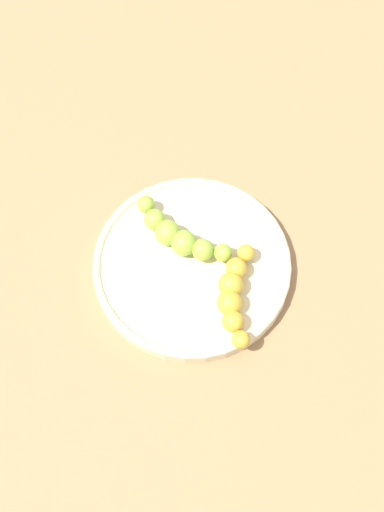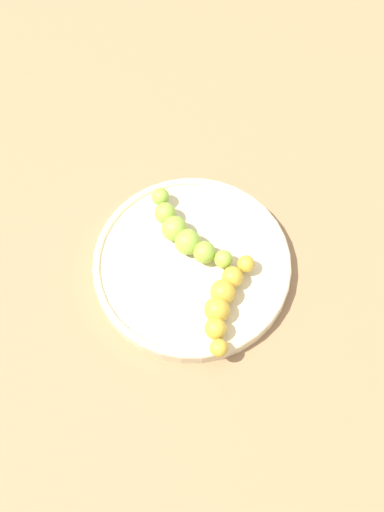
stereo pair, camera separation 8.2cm
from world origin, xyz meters
The scene contains 4 objects.
ground_plane centered at (0.00, 0.00, 0.00)m, with size 2.40×2.40×0.00m, color #936D47.
fruit_bowl centered at (0.00, 0.00, 0.01)m, with size 0.25×0.25×0.02m.
banana_green centered at (0.02, -0.02, 0.04)m, with size 0.14×0.07×0.03m.
banana_spotted centered at (-0.06, 0.03, 0.03)m, with size 0.05×0.13×0.03m.
Camera 1 is at (-0.09, 0.34, 0.78)m, focal length 46.77 mm.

